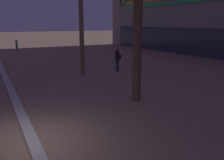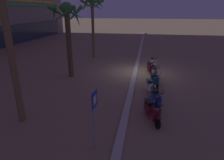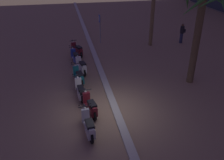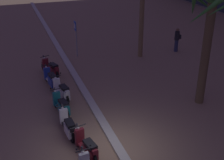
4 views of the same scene
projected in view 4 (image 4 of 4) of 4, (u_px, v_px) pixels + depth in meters
The scene contains 11 objects.
ground_plane at pixel (110, 150), 11.41m from camera, with size 200.00×200.00×0.00m, color #93755B.
curb_strip at pixel (118, 147), 11.47m from camera, with size 60.00×0.36×0.12m, color #BCB7AD.
scooter_maroon_second_in_line at pixel (51, 69), 17.38m from camera, with size 1.77×0.86×1.04m.
scooter_blue_lead_nearest at pixel (51, 79), 16.07m from camera, with size 1.84×0.63×1.17m.
scooter_white_mid_centre at pixel (62, 91), 14.79m from camera, with size 1.84×0.70×1.17m.
scooter_teal_mid_front at pixel (62, 106), 13.55m from camera, with size 1.72×0.67×1.17m.
scooter_white_gap_after_mid at pixel (68, 126), 12.12m from camera, with size 1.80×0.56×1.17m.
scooter_maroon_last_in_row at pixel (87, 147), 10.87m from camera, with size 1.73×0.67×1.04m.
crossing_sign at pixel (76, 35), 19.84m from camera, with size 0.60×0.13×2.40m.
palm_tree_near_sign at pixel (211, 18), 13.03m from camera, with size 2.63×2.61×5.62m.
pedestrian_strolling_near_curb at pixel (177, 39), 21.01m from camera, with size 0.34×0.46×1.68m.
Camera 4 is at (8.69, -3.03, 7.24)m, focal length 48.59 mm.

